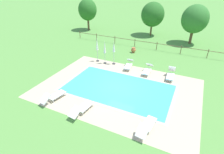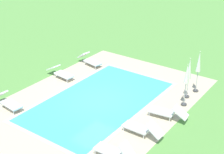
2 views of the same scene
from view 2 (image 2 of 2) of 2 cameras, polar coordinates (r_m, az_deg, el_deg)
ground_plane at (r=18.96m, az=-2.22°, el=-4.02°), size 160.00×160.00×0.00m
pool_deck_paving at (r=18.96m, az=-2.22°, el=-4.01°), size 12.76×9.04×0.01m
swimming_pool_water at (r=18.96m, az=-2.22°, el=-4.01°), size 8.61×4.88×0.01m
pool_coping_rim at (r=18.95m, az=-2.22°, el=-4.00°), size 9.09×5.36×0.01m
sun_lounger_north_near_steps at (r=17.43m, az=9.22°, el=-5.85°), size 0.86×2.08×0.81m
sun_lounger_north_mid at (r=21.67m, az=-8.64°, el=0.73°), size 0.81×2.11×0.74m
sun_lounger_north_far at (r=14.56m, az=0.39°, el=-12.39°), size 0.68×1.87×0.99m
sun_lounger_north_end at (r=23.35m, az=-3.74°, el=2.87°), size 0.97×2.09×0.83m
sun_lounger_south_near_corner at (r=16.03m, az=5.02°, el=-8.63°), size 0.62×2.01×0.83m
sun_lounger_south_mid at (r=18.94m, az=-17.12°, el=-4.00°), size 0.82×2.06×0.83m
patio_umbrella_closed_row_west at (r=19.06m, az=12.90°, el=0.90°), size 0.32×0.32×2.42m
patio_umbrella_closed_row_mid_west at (r=19.81m, az=14.43°, el=2.04°), size 0.32×0.32×2.54m
patio_umbrella_closed_row_centre at (r=18.17m, az=12.49°, el=-0.02°), size 0.32×0.32×2.46m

